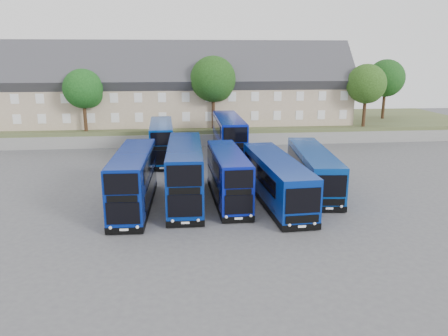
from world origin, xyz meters
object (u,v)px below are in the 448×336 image
(tree_west, at_px, (84,90))
(dd_front_left, at_px, (134,181))
(coach_east_a, at_px, (276,180))
(tree_east, at_px, (367,85))
(tree_far, at_px, (386,80))
(tree_mid, at_px, (214,81))
(dd_front_mid, at_px, (185,174))

(tree_west, bearing_deg, dd_front_left, -71.55)
(coach_east_a, bearing_deg, tree_east, 50.66)
(coach_east_a, xyz_separation_m, tree_east, (17.15, 23.41, 5.68))
(tree_far, bearing_deg, tree_mid, -165.96)
(dd_front_mid, distance_m, tree_mid, 24.26)
(coach_east_a, bearing_deg, tree_west, 125.73)
(dd_front_mid, relative_size, tree_mid, 1.24)
(dd_front_mid, distance_m, tree_west, 26.00)
(tree_west, xyz_separation_m, tree_east, (36.00, 0.00, 0.34))
(coach_east_a, distance_m, tree_east, 29.57)
(tree_east, distance_m, tree_far, 9.23)
(coach_east_a, bearing_deg, dd_front_mid, 170.89)
(tree_far, bearing_deg, dd_front_left, -137.93)
(tree_east, bearing_deg, dd_front_mid, -136.89)
(tree_west, relative_size, tree_far, 0.88)
(dd_front_left, bearing_deg, tree_west, 110.52)
(tree_far, bearing_deg, tree_east, -130.60)
(dd_front_left, xyz_separation_m, tree_far, (34.07, 30.76, 5.64))
(tree_east, xyz_separation_m, tree_far, (6.00, 7.00, 0.34))
(tree_mid, bearing_deg, tree_east, -1.43)
(dd_front_left, relative_size, coach_east_a, 0.84)
(dd_front_left, xyz_separation_m, dd_front_mid, (3.86, 1.09, 0.12))
(tree_far, bearing_deg, tree_west, -170.54)
(dd_front_mid, xyz_separation_m, tree_east, (24.22, 22.67, 5.17))
(tree_west, height_order, tree_far, tree_far)
(coach_east_a, distance_m, tree_west, 30.53)
(dd_front_left, distance_m, tree_east, 37.16)
(tree_mid, bearing_deg, dd_front_mid, -100.32)
(tree_mid, bearing_deg, tree_far, 14.04)
(dd_front_left, xyz_separation_m, tree_mid, (8.07, 24.26, 5.97))
(dd_front_left, relative_size, tree_mid, 1.18)
(coach_east_a, relative_size, tree_mid, 1.40)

